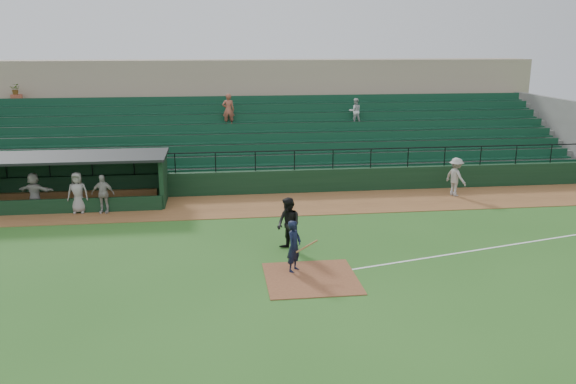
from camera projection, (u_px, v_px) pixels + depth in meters
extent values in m
plane|color=#27581C|center=(306.00, 267.00, 19.94)|extent=(90.00, 90.00, 0.00)
cube|color=brown|center=(280.00, 204.00, 27.62)|extent=(40.00, 4.00, 0.03)
cube|color=brown|center=(311.00, 278.00, 18.98)|extent=(3.00, 3.00, 0.03)
cube|color=white|center=(508.00, 245.00, 22.08)|extent=(17.49, 4.44, 0.01)
cube|color=black|center=(275.00, 182.00, 29.58)|extent=(36.00, 0.35, 1.20)
cylinder|color=black|center=(275.00, 151.00, 29.18)|extent=(36.00, 0.06, 0.06)
cube|color=slate|center=(266.00, 143.00, 33.99)|extent=(36.00, 9.00, 3.60)
cube|color=#103C26|center=(267.00, 136.00, 33.39)|extent=(34.56, 8.00, 4.05)
cube|color=slate|center=(552.00, 132.00, 36.18)|extent=(0.35, 9.50, 4.20)
cube|color=gray|center=(257.00, 107.00, 39.87)|extent=(38.00, 3.00, 6.40)
cube|color=slate|center=(260.00, 103.00, 37.83)|extent=(36.00, 2.00, 0.20)
cylinder|color=#A55138|center=(17.00, 99.00, 35.77)|extent=(0.70, 0.70, 0.60)
imported|color=#2D5923|center=(16.00, 89.00, 35.61)|extent=(0.59, 0.51, 0.66)
imported|color=silver|center=(355.00, 111.00, 35.01)|extent=(0.76, 0.59, 1.56)
imported|color=#9F4F3A|center=(228.00, 110.00, 34.02)|extent=(0.70, 0.46, 1.93)
cube|color=black|center=(78.00, 176.00, 28.43)|extent=(8.50, 0.20, 2.30)
cube|color=black|center=(164.00, 179.00, 27.71)|extent=(0.20, 2.60, 2.30)
cube|color=black|center=(69.00, 157.00, 26.88)|extent=(8.90, 3.20, 0.12)
cube|color=olive|center=(78.00, 196.00, 28.28)|extent=(7.65, 0.40, 0.50)
cube|color=black|center=(67.00, 206.00, 26.09)|extent=(8.50, 0.12, 0.70)
imported|color=black|center=(294.00, 246.00, 19.37)|extent=(0.73, 0.78, 1.79)
cylinder|color=olive|center=(307.00, 246.00, 19.22)|extent=(0.79, 0.34, 0.35)
imported|color=black|center=(289.00, 225.00, 21.24)|extent=(1.14, 1.23, 2.03)
imported|color=#9D9793|center=(456.00, 177.00, 28.92)|extent=(1.14, 1.43, 1.93)
imported|color=#A5A19A|center=(103.00, 194.00, 26.03)|extent=(1.08, 0.56, 1.76)
imported|color=gray|center=(78.00, 193.00, 26.02)|extent=(0.93, 0.62, 1.87)
imported|color=#ACA6A1|center=(35.00, 192.00, 26.30)|extent=(1.74, 0.94, 1.79)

